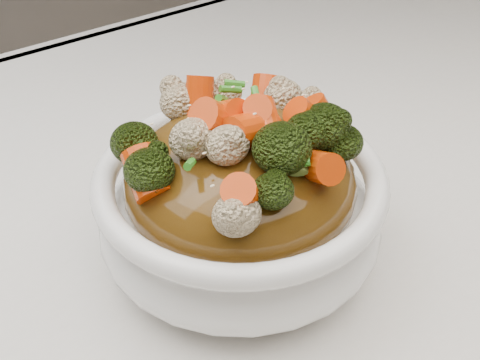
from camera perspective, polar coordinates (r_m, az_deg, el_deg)
tablecloth at (r=0.50m, az=-6.29°, el=-10.18°), size 1.20×0.80×0.04m
bowl at (r=0.47m, az=0.00°, el=-2.89°), size 0.24×0.24×0.08m
sauce_base at (r=0.45m, az=0.00°, el=-0.28°), size 0.19×0.19×0.09m
carrots at (r=0.42m, az=0.00°, el=5.91°), size 0.19×0.19×0.05m
broccoli at (r=0.42m, az=0.00°, el=5.80°), size 0.19×0.19×0.04m
cauliflower at (r=0.42m, az=0.00°, el=5.59°), size 0.19×0.19×0.03m
scallions at (r=0.42m, az=0.00°, el=6.01°), size 0.14×0.14×0.02m
sesame_seeds at (r=0.42m, az=0.00°, el=6.01°), size 0.17×0.17×0.01m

